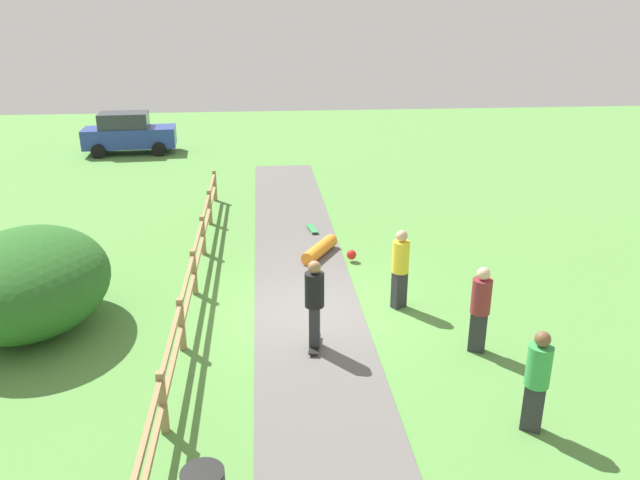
{
  "coord_description": "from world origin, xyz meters",
  "views": [
    {
      "loc": [
        -0.93,
        -12.13,
        6.27
      ],
      "look_at": [
        0.44,
        1.96,
        1.0
      ],
      "focal_mm": 34.33,
      "sensor_mm": 36.0,
      "label": 1
    }
  ],
  "objects_px": {
    "bush_large": "(29,281)",
    "parked_car_blue": "(128,133)",
    "skater_fallen": "(322,250)",
    "bystander_green": "(537,377)",
    "skater_riding": "(315,300)",
    "bystander_yellow": "(400,265)",
    "bystander_maroon": "(480,306)",
    "skateboard_loose": "(312,228)"
  },
  "relations": [
    {
      "from": "bush_large",
      "to": "skater_fallen",
      "type": "height_order",
      "value": "bush_large"
    },
    {
      "from": "skater_riding",
      "to": "parked_car_blue",
      "type": "distance_m",
      "value": 20.13
    },
    {
      "from": "bush_large",
      "to": "skater_fallen",
      "type": "relative_size",
      "value": 2.43
    },
    {
      "from": "skater_riding",
      "to": "bystander_green",
      "type": "distance_m",
      "value": 4.3
    },
    {
      "from": "skater_riding",
      "to": "bystander_maroon",
      "type": "bearing_deg",
      "value": -7.29
    },
    {
      "from": "skater_fallen",
      "to": "parked_car_blue",
      "type": "xyz_separation_m",
      "value": [
        -7.76,
        14.0,
        0.76
      ]
    },
    {
      "from": "skateboard_loose",
      "to": "parked_car_blue",
      "type": "height_order",
      "value": "parked_car_blue"
    },
    {
      "from": "bush_large",
      "to": "parked_car_blue",
      "type": "distance_m",
      "value": 17.44
    },
    {
      "from": "skater_fallen",
      "to": "bystander_maroon",
      "type": "distance_m",
      "value": 5.87
    },
    {
      "from": "bystander_maroon",
      "to": "bystander_green",
      "type": "distance_m",
      "value": 2.45
    },
    {
      "from": "skater_fallen",
      "to": "parked_car_blue",
      "type": "distance_m",
      "value": 16.03
    },
    {
      "from": "skater_fallen",
      "to": "bystander_yellow",
      "type": "relative_size",
      "value": 0.86
    },
    {
      "from": "skater_riding",
      "to": "skater_fallen",
      "type": "distance_m",
      "value": 4.94
    },
    {
      "from": "bush_large",
      "to": "bystander_yellow",
      "type": "relative_size",
      "value": 2.09
    },
    {
      "from": "skater_riding",
      "to": "parked_car_blue",
      "type": "height_order",
      "value": "parked_car_blue"
    },
    {
      "from": "bystander_maroon",
      "to": "skateboard_loose",
      "type": "bearing_deg",
      "value": 109.69
    },
    {
      "from": "skater_riding",
      "to": "bystander_yellow",
      "type": "bearing_deg",
      "value": 38.35
    },
    {
      "from": "bystander_yellow",
      "to": "bystander_maroon",
      "type": "xyz_separation_m",
      "value": [
        1.12,
        -2.03,
        -0.04
      ]
    },
    {
      "from": "skater_fallen",
      "to": "skateboard_loose",
      "type": "relative_size",
      "value": 1.94
    },
    {
      "from": "skater_fallen",
      "to": "bystander_yellow",
      "type": "xyz_separation_m",
      "value": [
        1.42,
        -3.21,
        0.83
      ]
    },
    {
      "from": "bush_large",
      "to": "parked_car_blue",
      "type": "relative_size",
      "value": 0.9
    },
    {
      "from": "bush_large",
      "to": "bystander_green",
      "type": "relative_size",
      "value": 2.2
    },
    {
      "from": "bystander_green",
      "to": "skater_riding",
      "type": "bearing_deg",
      "value": 138.42
    },
    {
      "from": "bush_large",
      "to": "bystander_maroon",
      "type": "xyz_separation_m",
      "value": [
        8.98,
        -1.84,
        -0.08
      ]
    },
    {
      "from": "skater_riding",
      "to": "bystander_maroon",
      "type": "distance_m",
      "value": 3.19
    },
    {
      "from": "skater_fallen",
      "to": "bystander_yellow",
      "type": "distance_m",
      "value": 3.6
    },
    {
      "from": "bystander_yellow",
      "to": "parked_car_blue",
      "type": "distance_m",
      "value": 19.5
    },
    {
      "from": "skater_riding",
      "to": "bush_large",
      "type": "bearing_deg",
      "value": 166.15
    },
    {
      "from": "bystander_maroon",
      "to": "bystander_yellow",
      "type": "bearing_deg",
      "value": 118.85
    },
    {
      "from": "bush_large",
      "to": "skater_fallen",
      "type": "bearing_deg",
      "value": 27.75
    },
    {
      "from": "bystander_green",
      "to": "parked_car_blue",
      "type": "relative_size",
      "value": 0.41
    },
    {
      "from": "bush_large",
      "to": "parked_car_blue",
      "type": "bearing_deg",
      "value": 94.33
    },
    {
      "from": "bystander_green",
      "to": "parked_car_blue",
      "type": "distance_m",
      "value": 24.03
    },
    {
      "from": "skater_riding",
      "to": "skateboard_loose",
      "type": "xyz_separation_m",
      "value": [
        0.54,
        6.93,
        -0.97
      ]
    },
    {
      "from": "skateboard_loose",
      "to": "bystander_green",
      "type": "bearing_deg",
      "value": -74.71
    },
    {
      "from": "skateboard_loose",
      "to": "bystander_maroon",
      "type": "bearing_deg",
      "value": -70.31
    },
    {
      "from": "skateboard_loose",
      "to": "bystander_green",
      "type": "distance_m",
      "value": 10.18
    },
    {
      "from": "skateboard_loose",
      "to": "bystander_maroon",
      "type": "relative_size",
      "value": 0.46
    },
    {
      "from": "skateboard_loose",
      "to": "bystander_yellow",
      "type": "distance_m",
      "value": 5.6
    },
    {
      "from": "bystander_maroon",
      "to": "bystander_green",
      "type": "xyz_separation_m",
      "value": [
        0.05,
        -2.45,
        -0.01
      ]
    },
    {
      "from": "bush_large",
      "to": "skateboard_loose",
      "type": "xyz_separation_m",
      "value": [
        6.36,
        5.5,
        -0.97
      ]
    },
    {
      "from": "skater_fallen",
      "to": "skateboard_loose",
      "type": "distance_m",
      "value": 2.11
    }
  ]
}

